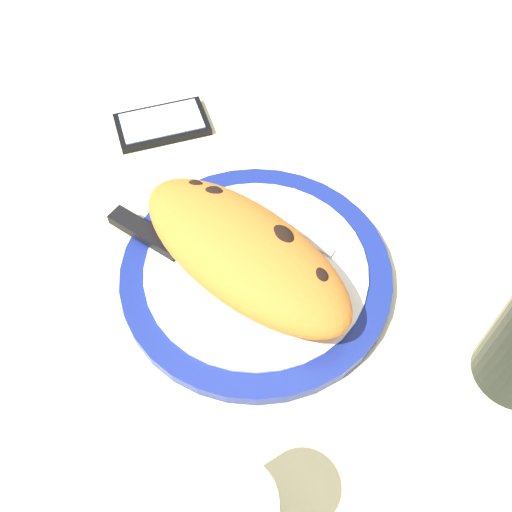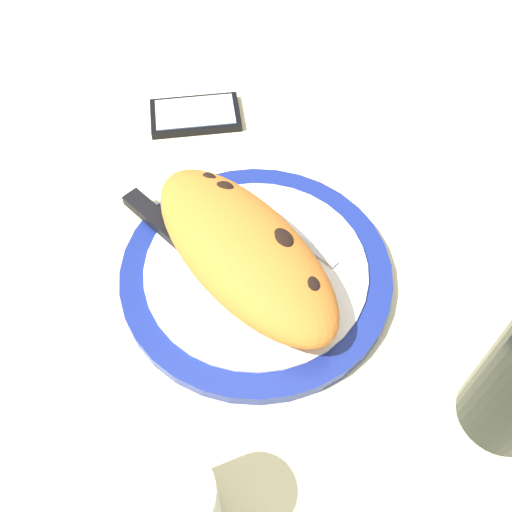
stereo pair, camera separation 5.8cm
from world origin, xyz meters
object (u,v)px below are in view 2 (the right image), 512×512
knife (174,234)px  water_glass (177,511)px  plate (256,272)px  smartphone (195,115)px  fork (267,218)px  calzone (244,251)px

knife → water_glass: 27.97cm
plate → smartphone: plate is taller
knife → smartphone: (16.15, -12.53, -1.69)cm
fork → water_glass: 31.07cm
plate → water_glass: water_glass is taller
plate → fork: bearing=-46.6°
plate → knife: knife is taller
calzone → smartphone: calzone is taller
plate → smartphone: (24.31, -7.72, -0.28)cm
fork → plate: bearing=133.4°
plate → calzone: bearing=58.5°
knife → plate: bearing=-149.5°
fork → knife: 10.17cm
smartphone → calzone: bearing=159.8°
plate → water_glass: size_ratio=2.76×
calzone → knife: (7.54, 3.80, -2.53)cm
smartphone → water_glass: (-40.35, 26.37, 3.96)cm
water_glass → smartphone: bearing=-33.2°
calzone → knife: 8.82cm
plate → smartphone: 25.51cm
plate → knife: (8.16, 4.81, 1.42)cm
smartphone → fork: bearing=171.2°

